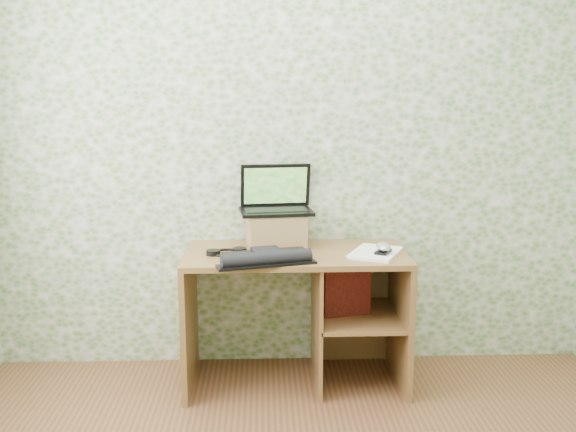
{
  "coord_description": "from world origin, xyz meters",
  "views": [
    {
      "loc": [
        -0.17,
        -1.94,
        1.61
      ],
      "look_at": [
        -0.04,
        1.39,
        0.96
      ],
      "focal_mm": 40.0,
      "sensor_mm": 36.0,
      "label": 1
    }
  ],
  "objects_px": {
    "riser": "(276,230)",
    "keyboard": "(267,257)",
    "desk": "(309,297)",
    "notepad": "(375,253)",
    "laptop": "(276,201)"
  },
  "relations": [
    {
      "from": "desk",
      "to": "notepad",
      "type": "height_order",
      "value": "notepad"
    },
    {
      "from": "riser",
      "to": "laptop",
      "type": "height_order",
      "value": "laptop"
    },
    {
      "from": "laptop",
      "to": "keyboard",
      "type": "bearing_deg",
      "value": -104.96
    },
    {
      "from": "laptop",
      "to": "keyboard",
      "type": "height_order",
      "value": "laptop"
    },
    {
      "from": "laptop",
      "to": "keyboard",
      "type": "distance_m",
      "value": 0.45
    },
    {
      "from": "riser",
      "to": "desk",
      "type": "bearing_deg",
      "value": -32.7
    },
    {
      "from": "notepad",
      "to": "keyboard",
      "type": "bearing_deg",
      "value": -141.36
    },
    {
      "from": "keyboard",
      "to": "desk",
      "type": "bearing_deg",
      "value": 29.32
    },
    {
      "from": "desk",
      "to": "keyboard",
      "type": "distance_m",
      "value": 0.44
    },
    {
      "from": "riser",
      "to": "laptop",
      "type": "bearing_deg",
      "value": 90.0
    },
    {
      "from": "riser",
      "to": "notepad",
      "type": "xyz_separation_m",
      "value": [
        0.53,
        -0.21,
        -0.09
      ]
    },
    {
      "from": "keyboard",
      "to": "laptop",
      "type": "bearing_deg",
      "value": 66.88
    },
    {
      "from": "riser",
      "to": "keyboard",
      "type": "relative_size",
      "value": 0.61
    },
    {
      "from": "desk",
      "to": "riser",
      "type": "relative_size",
      "value": 3.83
    },
    {
      "from": "riser",
      "to": "notepad",
      "type": "distance_m",
      "value": 0.57
    }
  ]
}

